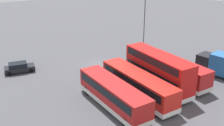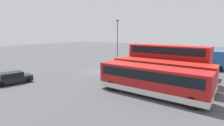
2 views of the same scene
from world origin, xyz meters
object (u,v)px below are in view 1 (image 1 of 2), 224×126
bus_double_decker_second (158,70)px  car_hatchback_silver (19,68)px  waste_bin_yellow (110,64)px  lamp_post_tall (144,18)px  bus_single_deck_fourth (113,94)px  bus_single_deck_near_end (176,70)px  bus_single_deck_third (138,84)px

bus_double_decker_second → car_hatchback_silver: 19.87m
car_hatchback_silver → waste_bin_yellow: 13.33m
lamp_post_tall → car_hatchback_silver: bearing=-1.0°
bus_single_deck_fourth → car_hatchback_silver: bus_single_deck_fourth is taller
bus_single_deck_near_end → waste_bin_yellow: bus_single_deck_near_end is taller
bus_single_deck_third → waste_bin_yellow: size_ratio=12.30×
bus_double_decker_second → car_hatchback_silver: size_ratio=2.37×
bus_single_deck_near_end → car_hatchback_silver: 22.11m
bus_single_deck_third → lamp_post_tall: bearing=-132.1°
bus_single_deck_near_end → lamp_post_tall: (-6.52, -14.32, 3.55)m
bus_double_decker_second → bus_single_deck_third: bearing=6.3°
bus_single_deck_near_end → bus_single_deck_third: same height
waste_bin_yellow → bus_double_decker_second: bearing=96.1°
bus_single_deck_fourth → lamp_post_tall: lamp_post_tall is taller
bus_single_deck_near_end → bus_single_deck_third: 6.96m
bus_double_decker_second → waste_bin_yellow: bearing=-83.9°
bus_single_deck_third → car_hatchback_silver: bearing=-58.0°
lamp_post_tall → waste_bin_yellow: 13.03m
lamp_post_tall → waste_bin_yellow: lamp_post_tall is taller
bus_single_deck_near_end → lamp_post_tall: lamp_post_tall is taller
bus_double_decker_second → car_hatchback_silver: bearing=-48.8°
bus_single_deck_near_end → bus_single_deck_third: size_ratio=0.88×
waste_bin_yellow → car_hatchback_silver: bearing=-25.2°
bus_single_deck_third → waste_bin_yellow: bearing=-104.7°
bus_single_deck_fourth → lamp_post_tall: (-17.22, -15.23, 3.55)m
bus_single_deck_third → bus_single_deck_fourth: same height
bus_single_deck_fourth → waste_bin_yellow: size_ratio=11.60×
bus_single_deck_third → car_hatchback_silver: bus_single_deck_third is taller
car_hatchback_silver → lamp_post_tall: (-23.01, 0.39, 4.47)m
bus_single_deck_near_end → bus_single_deck_third: (6.94, 0.56, 0.00)m
bus_single_deck_near_end → car_hatchback_silver: size_ratio=2.32×
bus_single_deck_fourth → lamp_post_tall: size_ratio=1.23×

